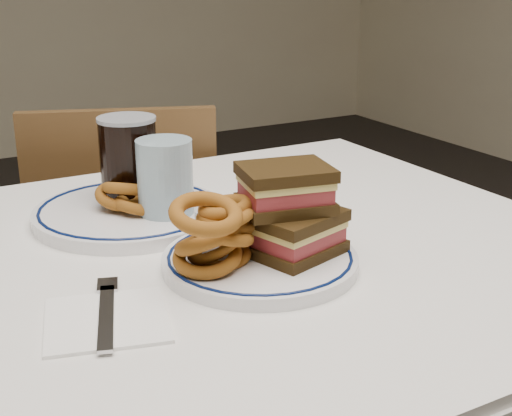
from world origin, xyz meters
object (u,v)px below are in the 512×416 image
chair_far (129,267)px  beer_mug (131,163)px  reuben_sandwich (291,211)px  far_plate (129,212)px  main_plate (260,260)px

chair_far → beer_mug: (-0.13, -0.43, 0.37)m
chair_far → beer_mug: bearing=-106.4°
reuben_sandwich → far_plate: bearing=115.3°
chair_far → reuben_sandwich: size_ratio=6.19×
beer_mug → main_plate: bearing=-77.4°
beer_mug → reuben_sandwich: bearing=-71.0°
main_plate → chair_far: bearing=84.9°
chair_far → main_plate: 0.78m
far_plate → reuben_sandwich: bearing=-64.7°
beer_mug → far_plate: (-0.02, -0.04, -0.06)m
reuben_sandwich → far_plate: (-0.12, 0.26, -0.06)m
chair_far → far_plate: size_ratio=2.98×
main_plate → beer_mug: beer_mug is taller
reuben_sandwich → far_plate: reuben_sandwich is taller
main_plate → reuben_sandwich: bearing=-15.9°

